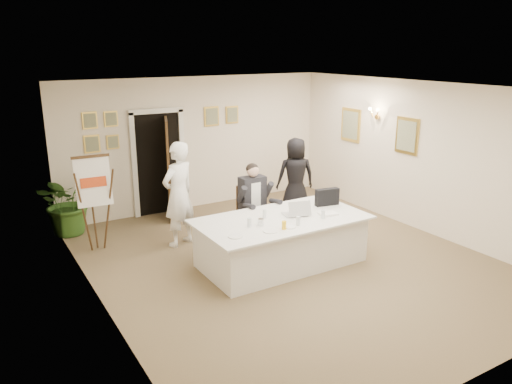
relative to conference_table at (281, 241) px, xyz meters
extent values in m
plane|color=brown|center=(0.16, 0.00, -0.39)|extent=(7.00, 7.00, 0.00)
cube|color=white|center=(0.16, 0.00, 2.41)|extent=(6.00, 7.00, 0.02)
cube|color=white|center=(0.16, 3.50, 1.01)|extent=(6.00, 0.10, 2.80)
cube|color=white|center=(0.16, -3.50, 1.01)|extent=(6.00, 0.10, 2.80)
cube|color=white|center=(-2.84, 0.00, 1.01)|extent=(0.10, 7.00, 2.80)
cube|color=white|center=(3.16, 0.00, 1.01)|extent=(0.10, 7.00, 2.80)
cube|color=black|center=(-0.74, 3.47, 0.66)|extent=(0.92, 0.06, 2.10)
cube|color=white|center=(-1.26, 3.44, 0.66)|extent=(0.10, 0.06, 2.20)
cube|color=white|center=(-0.22, 3.44, 0.66)|extent=(0.10, 0.06, 2.20)
cube|color=#372311|center=(-0.69, 3.05, 0.64)|extent=(0.33, 0.81, 2.02)
cube|color=white|center=(0.00, 0.00, -0.02)|extent=(2.53, 1.27, 0.75)
cube|color=white|center=(0.00, 0.00, 0.37)|extent=(2.71, 1.45, 0.03)
cube|color=white|center=(-2.41, 1.99, 0.85)|extent=(0.58, 0.20, 0.81)
imported|color=white|center=(-1.08, 1.60, 0.53)|extent=(0.79, 0.67, 1.85)
imported|color=black|center=(1.70, 2.00, 0.41)|extent=(0.91, 0.76, 1.60)
imported|color=#2D551C|center=(-2.64, 3.20, 0.23)|extent=(1.49, 1.45, 1.26)
cube|color=black|center=(1.04, 0.16, 0.53)|extent=(0.43, 0.18, 0.29)
cube|color=white|center=(0.74, -0.24, 0.40)|extent=(0.32, 0.25, 0.03)
cylinder|color=white|center=(-1.02, -0.33, 0.39)|extent=(0.27, 0.27, 0.01)
cylinder|color=white|center=(-0.48, -0.41, 0.39)|extent=(0.27, 0.27, 0.01)
cylinder|color=white|center=(-0.13, -0.40, 0.39)|extent=(0.25, 0.25, 0.01)
cylinder|color=silver|center=(-0.64, -0.08, 0.45)|extent=(0.08, 0.08, 0.14)
cylinder|color=silver|center=(0.03, -0.40, 0.45)|extent=(0.06, 0.06, 0.14)
cylinder|color=silver|center=(0.55, -0.35, 0.45)|extent=(0.07, 0.07, 0.14)
cylinder|color=silver|center=(-0.23, 0.14, 0.45)|extent=(0.07, 0.07, 0.14)
cylinder|color=yellow|center=(-0.25, -0.43, 0.45)|extent=(0.08, 0.08, 0.13)
cylinder|color=silver|center=(-0.46, -0.12, 0.44)|extent=(0.11, 0.11, 0.11)
camera|label=1|loc=(-4.21, -6.18, 3.00)|focal=35.00mm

